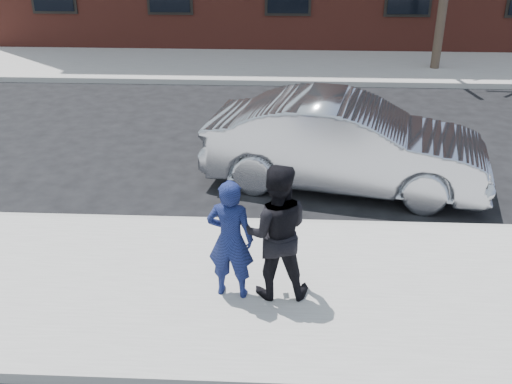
{
  "coord_description": "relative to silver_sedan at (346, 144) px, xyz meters",
  "views": [
    {
      "loc": [
        0.03,
        -6.8,
        4.88
      ],
      "look_at": [
        -0.31,
        0.4,
        1.23
      ],
      "focal_mm": 42.0,
      "sensor_mm": 36.0,
      "label": 1
    }
  ],
  "objects": [
    {
      "name": "near_curb",
      "position": [
        -1.16,
        -1.65,
        -0.75
      ],
      "size": [
        50.0,
        0.1,
        0.15
      ],
      "primitive_type": "cube",
      "color": "#999691",
      "rests_on": "ground"
    },
    {
      "name": "man_peacoat",
      "position": [
        -1.19,
        -3.56,
        0.24
      ],
      "size": [
        0.92,
        0.73,
        1.83
      ],
      "rotation": [
        0.0,
        0.0,
        3.19
      ],
      "color": "black",
      "rests_on": "near_sidewalk"
    },
    {
      "name": "far_curb",
      "position": [
        -1.16,
        6.25,
        -0.75
      ],
      "size": [
        50.0,
        0.1,
        0.15
      ],
      "primitive_type": "cube",
      "color": "#999691",
      "rests_on": "ground"
    },
    {
      "name": "ground",
      "position": [
        -1.16,
        -3.2,
        -0.83
      ],
      "size": [
        100.0,
        100.0,
        0.0
      ],
      "primitive_type": "plane",
      "color": "black",
      "rests_on": "ground"
    },
    {
      "name": "man_hoodie",
      "position": [
        -1.76,
        -3.61,
        0.14
      ],
      "size": [
        0.65,
        0.53,
        1.64
      ],
      "rotation": [
        0.0,
        0.0,
        3.0
      ],
      "color": "navy",
      "rests_on": "near_sidewalk"
    },
    {
      "name": "near_sidewalk",
      "position": [
        -1.16,
        -3.45,
        -0.75
      ],
      "size": [
        50.0,
        3.5,
        0.15
      ],
      "primitive_type": "cube",
      "color": "gray",
      "rests_on": "ground"
    },
    {
      "name": "silver_sedan",
      "position": [
        0.0,
        0.0,
        0.0
      ],
      "size": [
        5.25,
        2.7,
        1.65
      ],
      "primitive_type": "imported",
      "rotation": [
        0.0,
        0.0,
        1.37
      ],
      "color": "#999BA3",
      "rests_on": "ground"
    },
    {
      "name": "far_sidewalk",
      "position": [
        -1.16,
        8.05,
        -0.75
      ],
      "size": [
        50.0,
        3.5,
        0.15
      ],
      "primitive_type": "cube",
      "color": "gray",
      "rests_on": "ground"
    }
  ]
}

